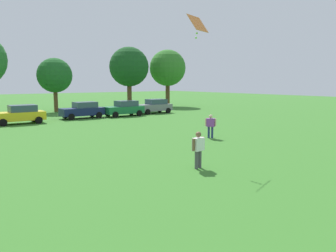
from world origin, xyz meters
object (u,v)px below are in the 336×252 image
object	(u,v)px
tree_far_right	(168,68)
tree_center_right	(55,76)
parked_car_navy_3	(83,110)
parked_car_green_4	(124,108)
bystander_near_trees	(211,124)
parked_car_gray_5	(154,106)
adult_bystander	(198,147)
parked_car_yellow_2	(20,114)
tree_right	(129,67)
kite	(198,25)

from	to	relation	value
tree_far_right	tree_center_right	bearing A→B (deg)	178.29
parked_car_navy_3	parked_car_green_4	world-z (taller)	same
bystander_near_trees	tree_far_right	bearing A→B (deg)	109.48
parked_car_gray_5	tree_far_right	bearing A→B (deg)	-133.82
adult_bystander	parked_car_yellow_2	xyz separation A→B (m)	(-2.73, 20.93, -0.10)
bystander_near_trees	parked_car_green_4	xyz separation A→B (m)	(2.21, 15.95, -0.08)
parked_car_yellow_2	tree_far_right	xyz separation A→B (m)	(23.46, 9.70, 4.94)
tree_right	parked_car_yellow_2	bearing A→B (deg)	-150.41
bystander_near_trees	tree_right	xyz separation A→B (m)	(8.01, 24.97, 4.84)
bystander_near_trees	parked_car_navy_3	size ratio (longest dim) A/B	0.37
bystander_near_trees	tree_center_right	bearing A→B (deg)	144.70
tree_right	adult_bystander	bearing A→B (deg)	-114.51
bystander_near_trees	parked_car_green_4	bearing A→B (deg)	132.12
tree_far_right	parked_car_gray_5	bearing A→B (deg)	-133.82
bystander_near_trees	parked_car_navy_3	xyz separation A→B (m)	(-2.29, 16.55, -0.08)
parked_car_green_4	tree_right	bearing A→B (deg)	-122.70
parked_car_yellow_2	tree_right	size ratio (longest dim) A/B	0.50
parked_car_yellow_2	adult_bystander	bearing A→B (deg)	97.44
bystander_near_trees	parked_car_yellow_2	bearing A→B (deg)	168.80
parked_car_green_4	parked_car_gray_5	bearing A→B (deg)	-169.89
adult_bystander	kite	distance (m)	6.22
bystander_near_trees	tree_right	bearing A→B (deg)	122.24
parked_car_green_4	tree_center_right	world-z (taller)	tree_center_right
kite	tree_far_right	world-z (taller)	tree_far_right
tree_right	bystander_near_trees	bearing A→B (deg)	-107.78
adult_bystander	kite	bearing A→B (deg)	-139.37
parked_car_yellow_2	parked_car_navy_3	bearing A→B (deg)	-171.07
bystander_near_trees	parked_car_green_4	world-z (taller)	parked_car_green_4
adult_bystander	tree_center_right	size ratio (longest dim) A/B	0.24
tree_center_right	tree_far_right	world-z (taller)	tree_far_right
kite	parked_car_yellow_2	bearing A→B (deg)	103.37
parked_car_navy_3	tree_center_right	distance (m)	9.92
parked_car_navy_3	tree_far_right	size ratio (longest dim) A/B	0.50
kite	tree_far_right	size ratio (longest dim) A/B	0.16
tree_center_right	tree_right	xyz separation A→B (m)	(10.12, -0.80, 1.28)
adult_bystander	parked_car_navy_3	world-z (taller)	parked_car_navy_3
kite	parked_car_yellow_2	xyz separation A→B (m)	(-4.47, 18.81, -5.69)
adult_bystander	parked_car_yellow_2	distance (m)	21.11
adult_bystander	parked_car_navy_3	size ratio (longest dim) A/B	0.38
bystander_near_trees	kite	bearing A→B (deg)	-91.59
kite	parked_car_gray_5	xyz separation A→B (m)	(10.82, 19.99, -5.69)
adult_bystander	parked_car_yellow_2	size ratio (longest dim) A/B	0.38
tree_far_right	parked_car_navy_3	bearing A→B (deg)	-153.13
adult_bystander	bystander_near_trees	size ratio (longest dim) A/B	1.02
adult_bystander	tree_right	bearing A→B (deg)	-124.56
parked_car_yellow_2	parked_car_green_4	world-z (taller)	same
kite	parked_car_gray_5	distance (m)	23.43
tree_far_right	adult_bystander	bearing A→B (deg)	-124.09
parked_car_yellow_2	tree_center_right	world-z (taller)	tree_center_right
bystander_near_trees	tree_right	world-z (taller)	tree_right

